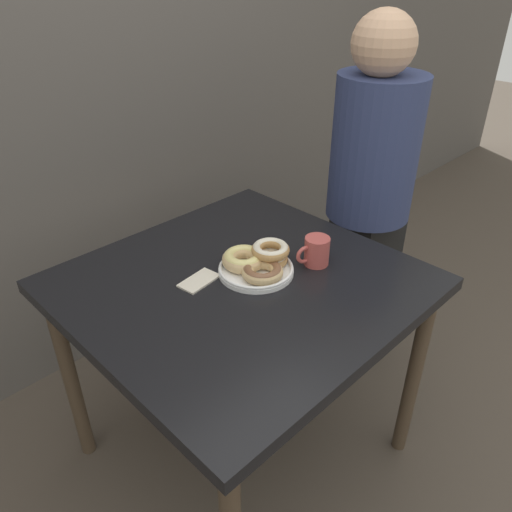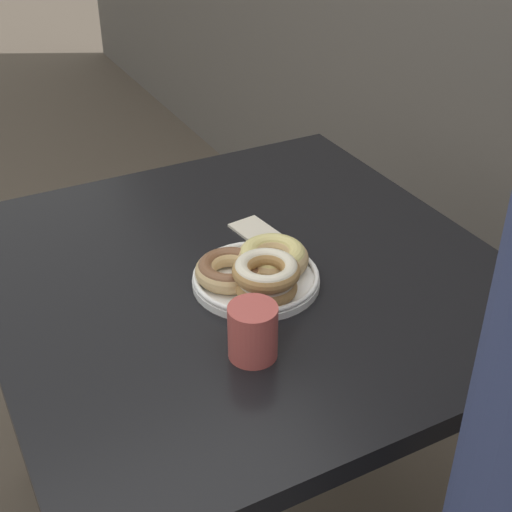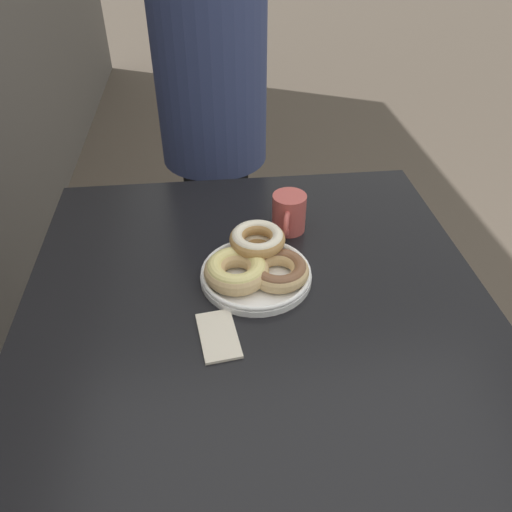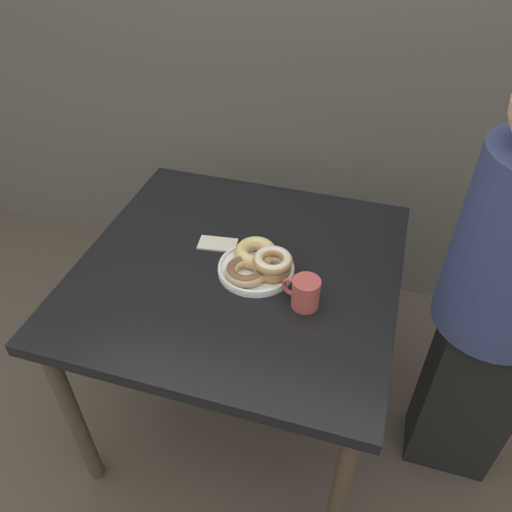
# 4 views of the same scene
# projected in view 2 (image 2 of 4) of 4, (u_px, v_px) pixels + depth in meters

# --- Properties ---
(dining_table) EXTENTS (0.97, 0.94, 0.77)m
(dining_table) POSITION_uv_depth(u_px,v_px,m) (244.00, 304.00, 1.38)
(dining_table) COLOR black
(dining_table) RESTS_ON ground_plane
(donut_plate) EXTENTS (0.24, 0.26, 0.08)m
(donut_plate) POSITION_uv_depth(u_px,v_px,m) (258.00, 271.00, 1.27)
(donut_plate) COLOR white
(donut_plate) RESTS_ON dining_table
(coffee_mug) EXTENTS (0.11, 0.08, 0.09)m
(coffee_mug) POSITION_uv_depth(u_px,v_px,m) (252.00, 330.00, 1.11)
(coffee_mug) COLOR #B74C47
(coffee_mug) RESTS_ON dining_table
(napkin) EXTENTS (0.13, 0.08, 0.01)m
(napkin) POSITION_uv_depth(u_px,v_px,m) (258.00, 233.00, 1.44)
(napkin) COLOR beige
(napkin) RESTS_ON dining_table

